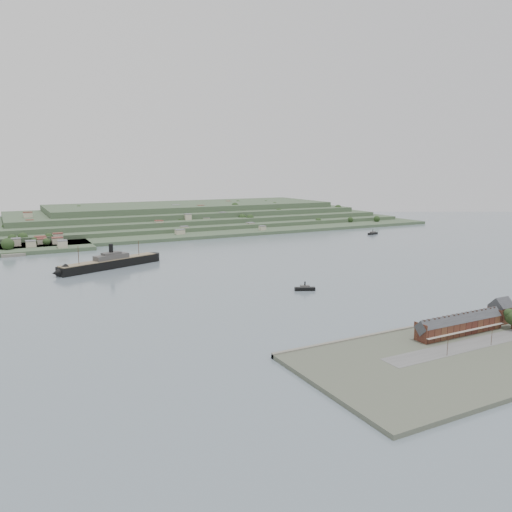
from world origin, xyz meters
name	(u,v)px	position (x,y,z in m)	size (l,w,h in m)	color
ground	(300,275)	(0.00, 0.00, 0.00)	(1400.00, 1400.00, 0.00)	slate
near_shore	(504,344)	(0.00, -186.75, 1.01)	(220.00, 80.00, 2.60)	#4C5142
terrace_row	(460,325)	(-10.00, -168.02, 6.84)	(55.60, 9.80, 11.07)	#461F19
gabled_building	(501,311)	(27.50, -164.00, 8.19)	(10.40, 10.18, 14.09)	#461F19
far_peninsula	(177,218)	(27.91, 393.10, 11.88)	(760.00, 309.00, 30.00)	#344931
steamship	(107,263)	(-134.70, 99.58, 4.68)	(100.90, 48.60, 25.36)	black
tugboat	(305,288)	(-25.51, -46.76, 1.61)	(15.01, 9.59, 6.61)	black
ferry_east	(373,233)	(222.85, 170.08, 1.61)	(18.47, 10.44, 6.68)	black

